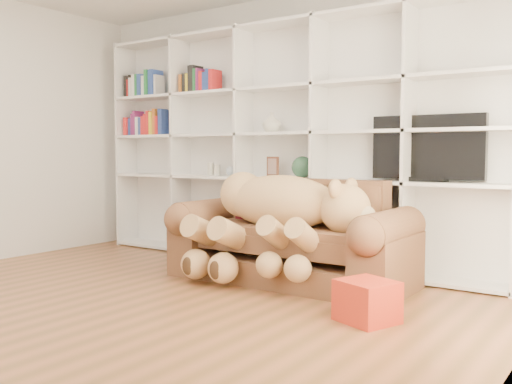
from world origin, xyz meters
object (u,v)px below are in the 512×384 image
Objects in this scene: teddy_bear at (276,213)px; tv at (428,149)px; sofa at (292,243)px; gift_box at (367,301)px.

tv is (1.01, 0.83, 0.54)m from teddy_bear.
sofa reaches higher than gift_box.
tv reaches higher than teddy_bear.
teddy_bear is at bearing -106.03° from sofa.
tv reaches higher than gift_box.
tv is at bearing 47.40° from teddy_bear.
teddy_bear is (-0.05, -0.18, 0.28)m from sofa.
teddy_bear is at bearing -140.41° from tv.
gift_box is 1.73m from tv.
gift_box is (1.03, -0.75, -0.19)m from sofa.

